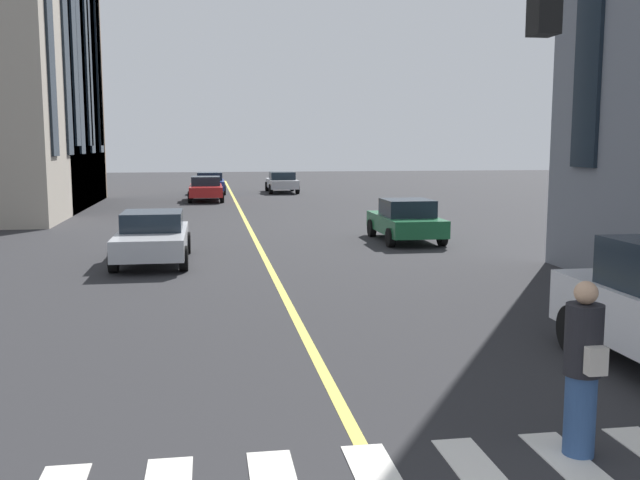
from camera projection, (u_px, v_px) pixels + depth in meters
lane_centre_line at (258, 245)px, 22.65m from camera, size 80.00×0.16×0.01m
car_green_oncoming at (406, 220)px, 23.47m from camera, size 3.90×1.89×1.40m
car_blue_trailing at (210, 183)px, 45.93m from camera, size 4.40×1.95×1.37m
car_silver_parked_a at (153, 236)px, 19.34m from camera, size 4.40×1.95×1.37m
car_red_far at (206, 188)px, 40.19m from camera, size 4.40×1.95×1.37m
car_silver_near at (282, 182)px, 47.04m from camera, size 4.40×1.95×1.37m
pedestrian_near at (583, 369)px, 7.25m from camera, size 0.50×0.38×1.84m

